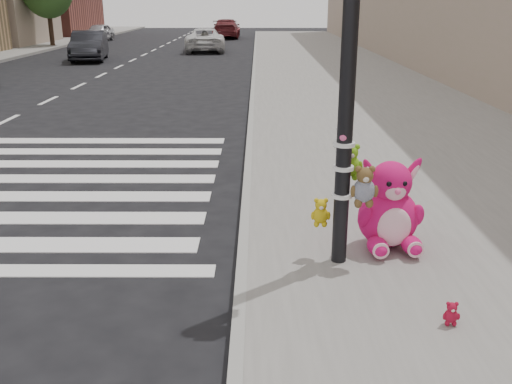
# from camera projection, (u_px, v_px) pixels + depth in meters

# --- Properties ---
(ground) EXTENTS (120.00, 120.00, 0.00)m
(ground) POSITION_uv_depth(u_px,v_px,m) (43.00, 373.00, 4.55)
(ground) COLOR black
(ground) RESTS_ON ground
(sidewalk_near) EXTENTS (7.00, 80.00, 0.14)m
(sidewalk_near) POSITION_uv_depth(u_px,v_px,m) (391.00, 119.00, 13.99)
(sidewalk_near) COLOR slate
(sidewalk_near) RESTS_ON ground
(curb_edge) EXTENTS (0.12, 80.00, 0.15)m
(curb_edge) POSITION_uv_depth(u_px,v_px,m) (251.00, 118.00, 14.00)
(curb_edge) COLOR gray
(curb_edge) RESTS_ON ground
(signal_pole) EXTENTS (0.68, 0.49, 4.00)m
(signal_pole) POSITION_uv_depth(u_px,v_px,m) (349.00, 109.00, 5.69)
(signal_pole) COLOR black
(signal_pole) RESTS_ON sidewalk_near
(pink_bunny) EXTENTS (0.76, 0.82, 1.07)m
(pink_bunny) POSITION_uv_depth(u_px,v_px,m) (389.00, 211.00, 6.41)
(pink_bunny) COLOR #DA1267
(pink_bunny) RESTS_ON sidewalk_near
(red_teddy) EXTENTS (0.16, 0.11, 0.23)m
(red_teddy) POSITION_uv_depth(u_px,v_px,m) (451.00, 313.00, 4.94)
(red_teddy) COLOR #A7102C
(red_teddy) RESTS_ON sidewalk_near
(car_dark_far) EXTENTS (2.19, 4.49, 1.42)m
(car_dark_far) POSITION_uv_depth(u_px,v_px,m) (89.00, 46.00, 27.88)
(car_dark_far) COLOR black
(car_dark_far) RESTS_ON ground
(car_white_near) EXTENTS (2.51, 4.87, 1.32)m
(car_white_near) POSITION_uv_depth(u_px,v_px,m) (205.00, 40.00, 32.86)
(car_white_near) COLOR silver
(car_white_near) RESTS_ON ground
(car_maroon_near) EXTENTS (2.05, 5.00, 1.45)m
(car_maroon_near) POSITION_uv_depth(u_px,v_px,m) (226.00, 29.00, 44.37)
(car_maroon_near) COLOR maroon
(car_maroon_near) RESTS_ON ground
(car_silver_deep) EXTENTS (1.69, 3.70, 1.23)m
(car_silver_deep) POSITION_uv_depth(u_px,v_px,m) (99.00, 32.00, 41.18)
(car_silver_deep) COLOR #ACADB1
(car_silver_deep) RESTS_ON ground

